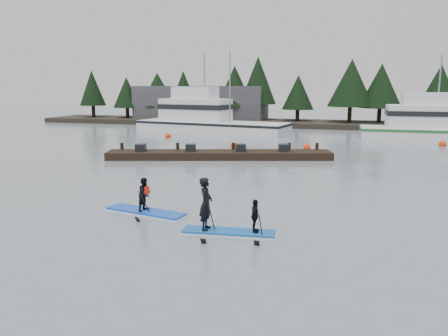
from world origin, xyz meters
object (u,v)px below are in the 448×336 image
(fishing_boat_large, at_px, (207,126))
(fishing_boat_medium, at_px, (438,134))
(paddleboard_duo, at_px, (222,214))
(paddleboard_solo, at_px, (145,202))
(floating_dock, at_px, (219,155))

(fishing_boat_large, xyz_separation_m, fishing_boat_medium, (22.86, -1.00, -0.09))
(fishing_boat_large, bearing_deg, paddleboard_duo, -61.22)
(paddleboard_solo, bearing_deg, fishing_boat_large, 114.97)
(fishing_boat_large, height_order, fishing_boat_medium, fishing_boat_large)
(floating_dock, height_order, paddleboard_solo, paddleboard_solo)
(paddleboard_duo, bearing_deg, floating_dock, 101.09)
(fishing_boat_medium, distance_m, floating_dock, 22.67)
(floating_dock, bearing_deg, fishing_boat_medium, 26.66)
(fishing_boat_medium, relative_size, paddleboard_duo, 4.51)
(fishing_boat_large, relative_size, fishing_boat_medium, 1.17)
(floating_dock, xyz_separation_m, paddleboard_solo, (0.91, -13.67, 0.21))
(fishing_boat_medium, relative_size, paddleboard_solo, 4.18)
(floating_dock, distance_m, paddleboard_duo, 15.81)
(fishing_boat_large, bearing_deg, fishing_boat_medium, 7.60)
(fishing_boat_medium, height_order, floating_dock, fishing_boat_medium)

